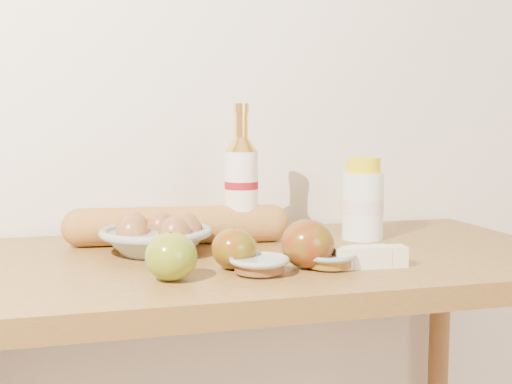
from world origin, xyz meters
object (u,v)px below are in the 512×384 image
at_px(table, 252,319).
at_px(baguette, 178,225).
at_px(bourbon_bottle, 241,186).
at_px(cream_bottle, 363,201).
at_px(egg_bowl, 157,237).

xyz_separation_m(table, baguette, (-0.12, 0.14, 0.16)).
xyz_separation_m(bourbon_bottle, baguette, (-0.13, 0.01, -0.08)).
relative_size(bourbon_bottle, cream_bottle, 1.65).
xyz_separation_m(cream_bottle, egg_bowl, (-0.43, -0.04, -0.05)).
height_order(table, baguette, baguette).
relative_size(table, baguette, 2.60).
distance_m(bourbon_bottle, baguette, 0.15).
bearing_deg(baguette, egg_bowl, -117.04).
bearing_deg(table, baguette, 130.21).
xyz_separation_m(table, cream_bottle, (0.27, 0.09, 0.20)).
relative_size(table, egg_bowl, 4.46).
bearing_deg(table, cream_bottle, 19.63).
bearing_deg(cream_bottle, bourbon_bottle, -169.20).
distance_m(table, baguette, 0.24).
height_order(table, egg_bowl, egg_bowl).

